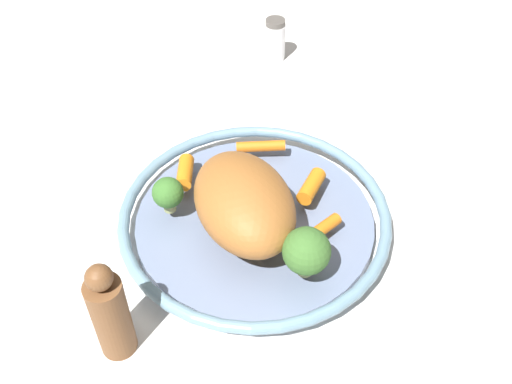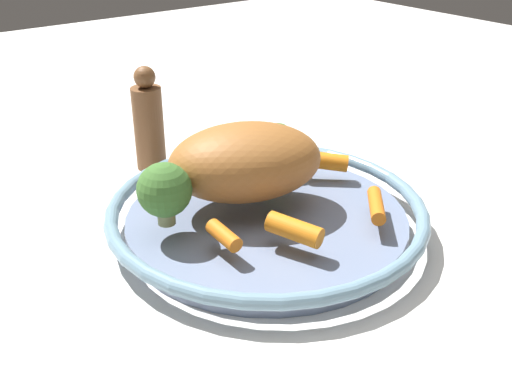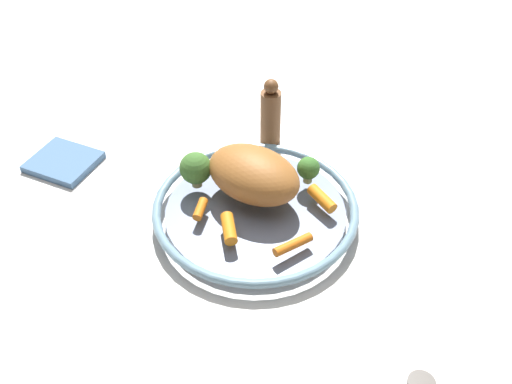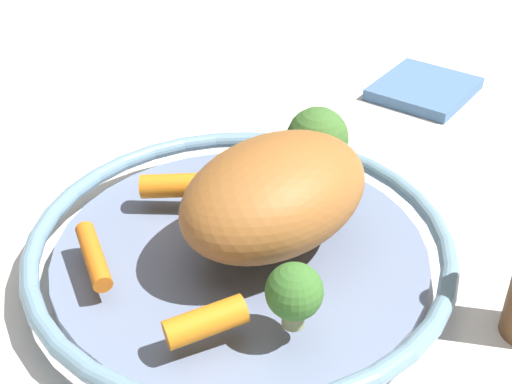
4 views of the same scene
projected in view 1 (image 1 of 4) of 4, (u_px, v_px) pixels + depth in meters
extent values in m
plane|color=silver|center=(255.00, 229.00, 0.79)|extent=(2.45, 2.45, 0.00)
cylinder|color=slate|center=(255.00, 224.00, 0.78)|extent=(0.31, 0.31, 0.02)
torus|color=#6C90A4|center=(255.00, 215.00, 0.77)|extent=(0.35, 0.35, 0.02)
ellipsoid|color=#9D5F2B|center=(244.00, 203.00, 0.72)|extent=(0.17, 0.20, 0.08)
cylinder|color=orange|center=(261.00, 146.00, 0.84)|extent=(0.06, 0.06, 0.02)
cylinder|color=orange|center=(185.00, 172.00, 0.80)|extent=(0.06, 0.06, 0.03)
cylinder|color=orange|center=(311.00, 186.00, 0.78)|extent=(0.06, 0.04, 0.02)
cylinder|color=orange|center=(326.00, 226.00, 0.74)|extent=(0.04, 0.02, 0.02)
cylinder|color=#9CA466|center=(170.00, 206.00, 0.76)|extent=(0.02, 0.02, 0.01)
sphere|color=#3A6F2C|center=(168.00, 193.00, 0.75)|extent=(0.04, 0.04, 0.04)
cylinder|color=tan|center=(305.00, 268.00, 0.69)|extent=(0.02, 0.02, 0.01)
sphere|color=#3D6C2D|center=(306.00, 251.00, 0.67)|extent=(0.06, 0.06, 0.06)
cylinder|color=white|center=(275.00, 42.00, 1.05)|extent=(0.04, 0.04, 0.07)
cylinder|color=#56514C|center=(275.00, 22.00, 1.03)|extent=(0.03, 0.03, 0.01)
cylinder|color=brown|center=(111.00, 318.00, 0.63)|extent=(0.04, 0.04, 0.11)
sphere|color=brown|center=(99.00, 278.00, 0.58)|extent=(0.03, 0.03, 0.03)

